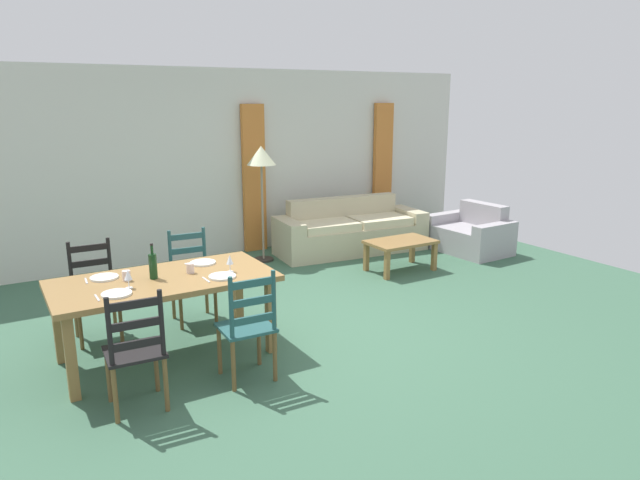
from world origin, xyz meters
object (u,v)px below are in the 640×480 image
wine_glass_near_right (230,260)px  coffee_cup_secondary (126,276)px  standing_lamp (261,163)px  coffee_cup_primary (190,268)px  dining_chair_far_left (95,291)px  armchair_upholstered (472,235)px  dining_table (164,287)px  dining_chair_near_right (248,326)px  wine_bottle (153,266)px  wine_glass_near_left (128,276)px  coffee_table (401,245)px  couch (349,232)px  dining_chair_near_left (135,351)px  dining_chair_far_right (192,276)px

wine_glass_near_right → coffee_cup_secondary: 0.90m
standing_lamp → coffee_cup_primary: bearing=-127.6°
dining_chair_far_left → armchair_upholstered: (5.54, 0.50, -0.23)m
dining_table → coffee_cup_primary: size_ratio=21.11×
coffee_cup_primary → dining_table: bearing=-175.7°
dining_chair_near_right → wine_bottle: (-0.53, 0.81, 0.39)m
dining_chair_far_left → armchair_upholstered: size_ratio=0.80×
wine_glass_near_left → coffee_table: 4.02m
wine_glass_near_right → couch: wine_glass_near_right is taller
dining_chair_near_right → coffee_cup_secondary: (-0.75, 0.87, 0.32)m
dining_chair_far_left → coffee_table: dining_chair_far_left is taller
couch → coffee_table: (0.02, -1.22, 0.06)m
wine_bottle → coffee_cup_primary: 0.34m
dining_chair_far_left → couch: 4.19m
dining_chair_near_left → couch: (3.91, 3.03, -0.19)m
dining_chair_far_right → armchair_upholstered: dining_chair_far_right is taller
dining_table → coffee_cup_primary: coffee_cup_primary is taller
wine_glass_near_right → armchair_upholstered: bearing=17.5°
dining_chair_far_left → dining_chair_far_right: size_ratio=1.00×
coffee_cup_secondary → armchair_upholstered: bearing=12.6°
dining_table → wine_glass_near_left: wine_glass_near_left is taller
wine_glass_near_right → coffee_cup_primary: 0.36m
wine_glass_near_left → coffee_cup_primary: bearing=15.2°
standing_lamp → dining_chair_far_left: bearing=-147.3°
coffee_cup_secondary → armchair_upholstered: (5.37, 1.20, -0.55)m
dining_chair_near_left → coffee_table: size_ratio=1.07×
dining_chair_near_right → coffee_cup_secondary: 1.19m
couch → dining_chair_near_left: bearing=-142.2°
dining_chair_far_left → wine_glass_near_right: dining_chair_far_left is taller
dining_chair_near_left → wine_glass_near_left: bearing=79.1°
coffee_cup_secondary → coffee_table: bearing=14.0°
armchair_upholstered → standing_lamp: size_ratio=0.73×
wine_glass_near_right → standing_lamp: bearing=59.1°
wine_bottle → couch: bearing=32.1°
dining_table → wine_glass_near_right: wine_glass_near_right is taller
dining_chair_far_left → wine_glass_near_right: bearing=-41.5°
couch → coffee_table: couch is taller
dining_chair_near_left → coffee_cup_secondary: 0.94m
dining_chair_near_left → dining_chair_far_left: (-0.01, 1.57, 0.00)m
dining_chair_near_right → armchair_upholstered: size_ratio=0.80×
couch → coffee_table: size_ratio=2.61×
dining_chair_near_right → coffee_table: bearing=30.9°
coffee_cup_secondary → dining_chair_far_right: bearing=40.5°
coffee_table → dining_chair_near_right: bearing=-149.1°
couch → coffee_cup_secondary: bearing=-150.1°
coffee_cup_primary → dining_chair_far_left: bearing=133.1°
dining_chair_near_right → coffee_cup_secondary: dining_chair_near_right is taller
coffee_cup_secondary → armchair_upholstered: size_ratio=0.08×
coffee_cup_primary → wine_glass_near_left: bearing=-164.8°
wine_glass_near_left → standing_lamp: (2.43, 2.57, 0.55)m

